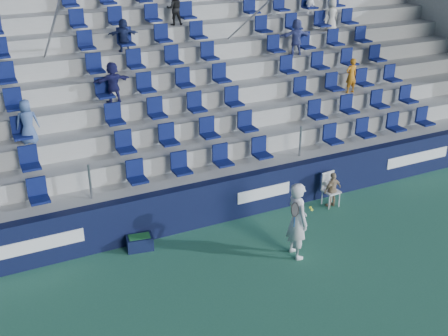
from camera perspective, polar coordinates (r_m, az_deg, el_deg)
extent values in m
plane|color=#307254|center=(12.74, 4.84, -11.88)|extent=(70.00, 70.00, 0.00)
cube|color=black|center=(14.78, -1.30, -3.52)|extent=(24.00, 0.30, 1.20)
cube|color=white|center=(13.60, -20.66, -7.85)|extent=(3.20, 0.02, 0.34)
cube|color=white|center=(15.26, 4.08, -2.54)|extent=(1.60, 0.02, 0.34)
cube|color=white|center=(18.43, 19.08, 1.00)|extent=(2.40, 0.02, 0.34)
cube|color=#A5A59F|center=(15.24, -2.21, -2.61)|extent=(24.00, 0.85, 1.20)
cube|color=#A5A59F|center=(15.84, -3.48, -0.55)|extent=(24.00, 0.85, 1.70)
cube|color=#A5A59F|center=(16.46, -4.65, 1.36)|extent=(24.00, 0.85, 2.20)
cube|color=#A5A59F|center=(17.10, -5.74, 3.13)|extent=(24.00, 0.85, 2.70)
cube|color=#A5A59F|center=(17.77, -6.75, 4.76)|extent=(24.00, 0.85, 3.20)
cube|color=#A5A59F|center=(18.45, -7.69, 6.28)|extent=(24.00, 0.85, 3.70)
cube|color=#A5A59F|center=(19.15, -8.57, 7.68)|extent=(24.00, 0.85, 4.20)
cube|color=#A5A59F|center=(19.87, -9.40, 8.99)|extent=(24.00, 0.85, 4.70)
cube|color=#A5A59F|center=(20.60, -10.16, 10.20)|extent=(24.00, 0.85, 5.20)
cube|color=#A5A59F|center=(21.12, -10.81, 11.89)|extent=(24.00, 0.50, 6.20)
cube|color=#A5A59F|center=(23.97, 21.33, 10.91)|extent=(0.30, 7.65, 5.20)
cube|color=#0C164B|center=(14.84, -2.27, 0.66)|extent=(16.05, 0.50, 0.70)
cube|color=#0C164B|center=(15.37, -3.59, 3.51)|extent=(16.05, 0.50, 0.70)
cube|color=#0C164B|center=(15.95, -4.83, 6.16)|extent=(16.05, 0.50, 0.70)
cube|color=#0C164B|center=(16.57, -5.99, 8.61)|extent=(16.05, 0.50, 0.70)
cube|color=#0C164B|center=(17.22, -7.07, 10.88)|extent=(16.05, 0.50, 0.70)
cube|color=#0C164B|center=(17.90, -8.09, 12.98)|extent=(16.05, 0.50, 0.70)
cube|color=#0C164B|center=(18.61, -9.05, 14.92)|extent=(16.05, 0.50, 0.70)
cylinder|color=gray|center=(16.34, -17.39, 12.13)|extent=(0.06, 7.68, 4.55)
cylinder|color=gray|center=(18.23, 1.99, 14.37)|extent=(0.06, 7.68, 4.55)
imported|color=#1A1A4E|center=(16.02, -11.23, 8.55)|extent=(1.08, 0.43, 1.14)
imported|color=#3F488C|center=(19.28, 7.35, 13.06)|extent=(1.14, 0.51, 1.19)
imported|color=orange|center=(18.79, 12.79, 9.14)|extent=(0.42, 0.28, 1.13)
imported|color=black|center=(18.97, -5.06, 15.85)|extent=(0.59, 0.51, 1.06)
imported|color=#405A8E|center=(14.94, -19.36, 4.46)|extent=(0.61, 0.44, 1.14)
imported|color=beige|center=(21.03, 10.88, 15.03)|extent=(0.56, 0.39, 1.10)
imported|color=#172046|center=(17.64, -10.15, 13.15)|extent=(0.94, 0.41, 0.98)
imported|color=silver|center=(13.33, 7.45, -5.29)|extent=(0.50, 0.73, 1.92)
cylinder|color=navy|center=(12.95, 7.16, -5.39)|extent=(0.03, 0.03, 0.28)
torus|color=black|center=(12.80, 7.23, -4.22)|extent=(0.30, 0.17, 0.28)
plane|color=#262626|center=(12.80, 7.23, -4.22)|extent=(0.30, 0.16, 0.29)
sphere|color=#B9D631|center=(13.16, 8.91, -4.21)|extent=(0.07, 0.07, 0.07)
sphere|color=#B9D631|center=(13.19, 8.77, -3.98)|extent=(0.07, 0.07, 0.07)
cube|color=white|center=(15.99, 10.83, -2.34)|extent=(0.45, 0.45, 0.04)
cube|color=white|center=(16.02, 10.48, -1.22)|extent=(0.42, 0.07, 0.52)
cylinder|color=white|center=(15.88, 10.63, -3.46)|extent=(0.03, 0.03, 0.42)
cylinder|color=white|center=(16.07, 11.62, -3.20)|extent=(0.03, 0.03, 0.42)
cylinder|color=white|center=(16.12, 9.92, -2.96)|extent=(0.03, 0.03, 0.42)
cylinder|color=white|center=(16.31, 10.90, -2.71)|extent=(0.03, 0.03, 0.42)
imported|color=tan|center=(15.92, 10.96, -2.17)|extent=(0.64, 0.34, 1.04)
cube|color=#0E1535|center=(14.02, -8.55, -7.51)|extent=(0.69, 0.51, 0.34)
cube|color=#1E662D|center=(13.98, -8.57, -7.23)|extent=(0.56, 0.38, 0.21)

